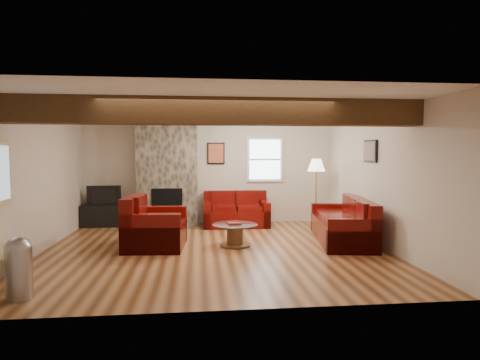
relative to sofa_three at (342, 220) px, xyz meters
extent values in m
plane|color=#5A3318|center=(-2.48, -0.43, -0.42)|extent=(8.00, 8.00, 0.00)
plane|color=white|center=(-2.48, -0.43, 2.08)|extent=(8.00, 8.00, 0.00)
plane|color=beige|center=(-2.48, 2.32, 0.83)|extent=(8.00, 0.00, 8.00)
plane|color=beige|center=(-2.48, -3.18, 0.83)|extent=(8.00, 0.00, 8.00)
plane|color=beige|center=(-5.48, -0.43, 0.83)|extent=(0.00, 7.50, 7.50)
plane|color=beige|center=(0.52, -0.43, 0.83)|extent=(0.00, 7.50, 7.50)
cube|color=#371F10|center=(-2.48, -1.68, 1.89)|extent=(6.00, 0.36, 0.38)
cube|color=#332F27|center=(-3.48, 2.07, 0.83)|extent=(1.40, 0.50, 2.50)
cube|color=black|center=(-3.48, 1.82, 0.03)|extent=(0.70, 0.06, 0.90)
cube|color=#332F27|center=(-3.48, 1.77, -0.38)|extent=(1.00, 0.25, 0.08)
cylinder|color=#4A2D17|center=(-2.10, -0.19, -0.40)|extent=(0.56, 0.56, 0.04)
cylinder|color=#4A2D17|center=(-2.10, -0.19, -0.23)|extent=(0.30, 0.30, 0.37)
cylinder|color=silver|center=(-2.10, -0.19, -0.02)|extent=(0.84, 0.84, 0.02)
cube|color=maroon|center=(-2.10, -0.19, 0.01)|extent=(0.23, 0.17, 0.03)
cube|color=black|center=(-4.93, 2.10, -0.16)|extent=(1.03, 0.41, 0.52)
imported|color=black|center=(-4.93, 2.10, 0.32)|extent=(0.77, 0.10, 0.44)
cylinder|color=#A78645|center=(-0.05, 1.53, -0.40)|extent=(0.28, 0.28, 0.03)
cylinder|color=#A78645|center=(-0.05, 1.53, 0.29)|extent=(0.03, 0.03, 1.41)
cone|color=#FFEBC1|center=(-0.05, 1.53, 1.02)|extent=(0.40, 0.40, 0.28)
camera|label=1|loc=(-2.76, -7.44, 1.31)|focal=30.00mm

